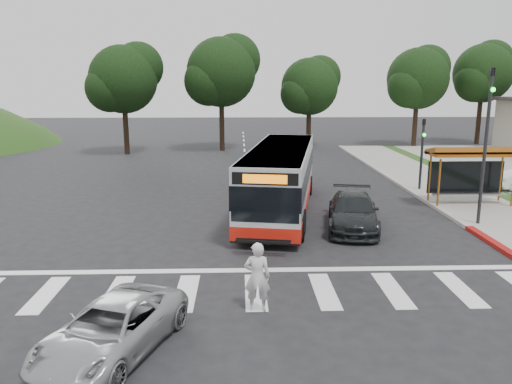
{
  "coord_description": "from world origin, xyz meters",
  "views": [
    {
      "loc": [
        -0.43,
        -18.45,
        5.91
      ],
      "look_at": [
        0.22,
        1.2,
        1.6
      ],
      "focal_mm": 35.0,
      "sensor_mm": 36.0,
      "label": 1
    }
  ],
  "objects_px": {
    "pedestrian": "(257,277)",
    "silver_suv_south": "(112,329)",
    "dark_sedan": "(353,211)",
    "transit_bus": "(281,180)"
  },
  "relations": [
    {
      "from": "transit_bus",
      "to": "dark_sedan",
      "type": "bearing_deg",
      "value": -36.36
    },
    {
      "from": "pedestrian",
      "to": "silver_suv_south",
      "type": "distance_m",
      "value": 3.9
    },
    {
      "from": "dark_sedan",
      "to": "silver_suv_south",
      "type": "xyz_separation_m",
      "value": [
        -7.52,
        -9.6,
        -0.12
      ]
    },
    {
      "from": "transit_bus",
      "to": "pedestrian",
      "type": "bearing_deg",
      "value": -87.83
    },
    {
      "from": "transit_bus",
      "to": "silver_suv_south",
      "type": "bearing_deg",
      "value": -100.73
    },
    {
      "from": "pedestrian",
      "to": "silver_suv_south",
      "type": "relative_size",
      "value": 0.44
    },
    {
      "from": "transit_bus",
      "to": "silver_suv_south",
      "type": "distance_m",
      "value": 13.41
    },
    {
      "from": "silver_suv_south",
      "to": "transit_bus",
      "type": "bearing_deg",
      "value": 89.11
    },
    {
      "from": "transit_bus",
      "to": "pedestrian",
      "type": "distance_m",
      "value": 10.58
    },
    {
      "from": "dark_sedan",
      "to": "silver_suv_south",
      "type": "bearing_deg",
      "value": -117.49
    }
  ]
}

